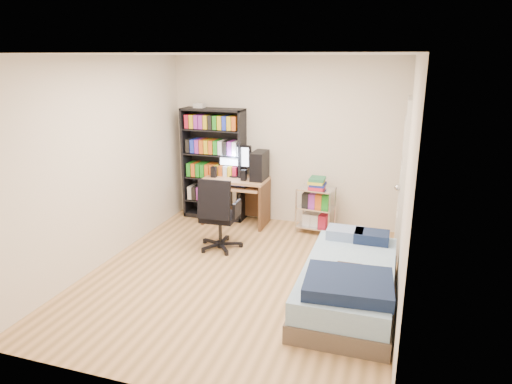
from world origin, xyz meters
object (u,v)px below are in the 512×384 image
(office_chair, at_px, (219,227))
(bed, at_px, (349,282))
(media_shelf, at_px, (214,163))
(computer_desk, at_px, (243,182))

(office_chair, xyz_separation_m, bed, (1.81, -0.89, -0.08))
(office_chair, distance_m, bed, 2.02)
(media_shelf, xyz_separation_m, computer_desk, (0.51, -0.12, -0.24))
(media_shelf, bearing_deg, computer_desk, -12.73)
(media_shelf, height_order, computer_desk, media_shelf)
(computer_desk, xyz_separation_m, bed, (1.84, -1.94, -0.42))
(computer_desk, height_order, bed, computer_desk)
(media_shelf, distance_m, bed, 3.19)
(media_shelf, distance_m, office_chair, 1.41)
(media_shelf, xyz_separation_m, bed, (2.35, -2.06, -0.65))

